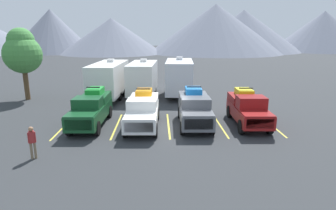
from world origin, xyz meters
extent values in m
plane|color=#2D3033|center=(0.00, 0.00, 0.00)|extent=(240.00, 240.00, 0.00)
cube|color=#144723|center=(-5.36, 0.92, 0.92)|extent=(2.08, 5.78, 0.93)
cube|color=#144723|center=(-5.42, -1.14, 1.43)|extent=(1.88, 1.66, 0.08)
cube|color=#144723|center=(-5.37, 0.41, 1.75)|extent=(1.84, 1.54, 0.73)
cube|color=slate|center=(-5.39, -0.19, 1.79)|extent=(1.68, 0.26, 0.54)
cube|color=#144723|center=(-5.31, 2.47, 1.64)|extent=(1.95, 2.69, 0.51)
cube|color=silver|center=(-5.44, -1.91, 0.97)|extent=(1.62, 0.11, 0.65)
cylinder|color=black|center=(-4.54, -1.05, 0.46)|extent=(0.31, 0.92, 0.91)
cylinder|color=black|center=(-6.29, -1.00, 0.46)|extent=(0.31, 0.92, 0.91)
cylinder|color=black|center=(-4.42, 2.84, 0.46)|extent=(0.31, 0.92, 0.91)
cylinder|color=black|center=(-6.17, 2.90, 0.46)|extent=(0.31, 0.92, 0.91)
cube|color=green|center=(-5.31, 2.47, 2.12)|extent=(1.10, 1.72, 0.45)
cylinder|color=black|center=(-4.90, 1.87, 2.11)|extent=(0.19, 0.45, 0.44)
cylinder|color=black|center=(-5.75, 1.90, 2.11)|extent=(0.19, 0.45, 0.44)
cylinder|color=black|center=(-4.86, 3.03, 2.11)|extent=(0.19, 0.45, 0.44)
cylinder|color=black|center=(-5.72, 3.06, 2.11)|extent=(0.19, 0.45, 0.44)
cube|color=black|center=(-5.32, 1.99, 2.49)|extent=(0.95, 0.11, 0.08)
cube|color=white|center=(-1.76, 0.44, 0.88)|extent=(2.18, 5.62, 0.87)
cube|color=white|center=(-1.82, -1.56, 1.35)|extent=(1.97, 1.62, 0.08)
cube|color=white|center=(-1.78, -0.06, 1.70)|extent=(1.93, 1.50, 0.77)
cube|color=slate|center=(-1.80, -0.64, 1.73)|extent=(1.77, 0.27, 0.57)
cube|color=white|center=(-1.72, 1.94, 1.58)|extent=(2.04, 2.62, 0.55)
cube|color=silver|center=(-1.85, -2.31, 0.92)|extent=(1.70, 0.11, 0.61)
cylinder|color=black|center=(-0.90, -1.48, 0.44)|extent=(0.31, 0.89, 0.88)
cylinder|color=black|center=(-2.74, -1.42, 0.44)|extent=(0.31, 0.89, 0.88)
cylinder|color=black|center=(-0.78, 2.31, 0.44)|extent=(0.31, 0.89, 0.88)
cylinder|color=black|center=(-2.62, 2.36, 0.44)|extent=(0.31, 0.89, 0.88)
cube|color=orange|center=(-1.72, 1.94, 2.08)|extent=(1.15, 1.67, 0.45)
cylinder|color=black|center=(-1.28, 1.37, 2.08)|extent=(0.19, 0.45, 0.44)
cylinder|color=black|center=(-2.18, 1.40, 2.08)|extent=(0.19, 0.45, 0.44)
cylinder|color=black|center=(-1.25, 2.49, 2.08)|extent=(0.19, 0.45, 0.44)
cylinder|color=black|center=(-2.15, 2.52, 2.08)|extent=(0.19, 0.45, 0.44)
cube|color=black|center=(-1.73, 1.48, 2.46)|extent=(1.00, 0.11, 0.08)
cube|color=#595B60|center=(1.81, 0.67, 0.90)|extent=(2.20, 5.27, 0.95)
cube|color=#595B60|center=(1.75, -1.21, 1.41)|extent=(2.00, 1.52, 0.08)
cube|color=#595B60|center=(1.79, 0.20, 1.73)|extent=(1.96, 1.41, 0.72)
cube|color=slate|center=(1.77, -0.34, 1.77)|extent=(1.80, 0.26, 0.53)
cube|color=#595B60|center=(1.85, 2.07, 1.66)|extent=(2.07, 2.46, 0.58)
cube|color=silver|center=(1.73, -1.91, 0.94)|extent=(1.74, 0.11, 0.67)
cylinder|color=black|center=(2.69, -1.13, 0.42)|extent=(0.31, 0.85, 0.84)
cylinder|color=black|center=(0.81, -1.07, 0.42)|extent=(0.31, 0.85, 0.84)
cylinder|color=black|center=(2.80, 2.40, 0.42)|extent=(0.31, 0.85, 0.84)
cylinder|color=black|center=(0.92, 2.46, 0.42)|extent=(0.31, 0.85, 0.84)
cube|color=blue|center=(1.85, 2.07, 2.17)|extent=(1.17, 1.57, 0.45)
cylinder|color=black|center=(2.29, 1.53, 2.17)|extent=(0.19, 0.45, 0.44)
cylinder|color=black|center=(1.37, 1.56, 2.17)|extent=(0.19, 0.45, 0.44)
cylinder|color=black|center=(2.32, 2.58, 2.17)|extent=(0.19, 0.45, 0.44)
cylinder|color=black|center=(1.41, 2.61, 2.17)|extent=(0.19, 0.45, 0.44)
cube|color=black|center=(1.84, 1.64, 2.55)|extent=(1.02, 0.11, 0.08)
cube|color=maroon|center=(5.53, 0.71, 0.89)|extent=(2.13, 5.33, 0.86)
cube|color=maroon|center=(5.48, -1.19, 1.35)|extent=(1.93, 1.53, 0.08)
cube|color=maroon|center=(5.52, 0.23, 1.73)|extent=(1.89, 1.43, 0.83)
cube|color=slate|center=(5.50, -0.31, 1.77)|extent=(1.74, 0.29, 0.61)
cube|color=maroon|center=(5.58, 2.13, 1.57)|extent=(2.00, 2.48, 0.51)
cube|color=silver|center=(5.45, -1.90, 0.93)|extent=(1.67, 0.11, 0.60)
cylinder|color=black|center=(6.38, -1.11, 0.46)|extent=(0.31, 0.92, 0.92)
cylinder|color=black|center=(4.57, -1.06, 0.46)|extent=(0.31, 0.92, 0.92)
cylinder|color=black|center=(6.49, 2.47, 0.46)|extent=(0.31, 0.92, 0.92)
cylinder|color=black|center=(4.69, 2.53, 0.46)|extent=(0.31, 0.92, 0.92)
cube|color=yellow|center=(5.58, 2.13, 2.04)|extent=(1.13, 1.59, 0.45)
cylinder|color=black|center=(6.00, 1.59, 2.04)|extent=(0.19, 0.45, 0.44)
cylinder|color=black|center=(5.12, 1.61, 2.04)|extent=(0.19, 0.45, 0.44)
cylinder|color=black|center=(6.04, 2.65, 2.04)|extent=(0.19, 0.45, 0.44)
cylinder|color=black|center=(5.15, 2.68, 2.04)|extent=(0.19, 0.45, 0.44)
cube|color=black|center=(5.57, 1.70, 2.42)|extent=(0.99, 0.11, 0.08)
cube|color=gold|center=(-7.19, 0.80, 0.00)|extent=(0.12, 5.50, 0.01)
cube|color=gold|center=(-3.59, 0.80, 0.00)|extent=(0.12, 5.50, 0.01)
cube|color=gold|center=(0.00, 0.80, 0.00)|extent=(0.12, 5.50, 0.01)
cube|color=gold|center=(3.59, 0.80, 0.00)|extent=(0.12, 5.50, 0.01)
cube|color=gold|center=(7.19, 0.80, 0.00)|extent=(0.12, 5.50, 0.01)
cube|color=white|center=(-5.46, 9.36, 1.98)|extent=(3.14, 7.40, 2.89)
cube|color=brown|center=(-6.76, 9.46, 2.12)|extent=(0.55, 6.91, 0.24)
cube|color=silver|center=(-5.38, 10.44, 3.57)|extent=(0.65, 0.74, 0.30)
cube|color=#333333|center=(-5.78, 5.16, 0.32)|extent=(0.21, 1.21, 0.12)
cylinder|color=black|center=(-4.34, 8.41, 0.38)|extent=(0.28, 0.77, 0.76)
cylinder|color=black|center=(-6.71, 8.59, 0.38)|extent=(0.28, 0.77, 0.76)
cylinder|color=black|center=(-4.20, 10.13, 0.38)|extent=(0.28, 0.77, 0.76)
cylinder|color=black|center=(-6.58, 10.32, 0.38)|extent=(0.28, 0.77, 0.76)
cube|color=white|center=(-2.24, 10.10, 1.95)|extent=(2.94, 6.43, 2.83)
cube|color=#595960|center=(-3.48, 10.20, 2.09)|extent=(0.48, 5.99, 0.24)
cube|color=silver|center=(-2.17, 11.04, 3.51)|extent=(0.65, 0.74, 0.30)
cube|color=#333333|center=(-2.52, 6.39, 0.32)|extent=(0.21, 1.21, 0.12)
cylinder|color=black|center=(-1.16, 9.27, 0.38)|extent=(0.28, 0.77, 0.76)
cylinder|color=black|center=(-3.43, 9.44, 0.38)|extent=(0.28, 0.77, 0.76)
cylinder|color=black|center=(-1.05, 10.76, 0.38)|extent=(0.28, 0.77, 0.76)
cylinder|color=black|center=(-3.31, 10.94, 0.38)|extent=(0.28, 0.77, 0.76)
cube|color=silver|center=(1.39, 9.97, 2.05)|extent=(3.01, 6.20, 3.05)
cube|color=#4C6B99|center=(0.11, 10.07, 2.20)|extent=(0.46, 5.76, 0.24)
cube|color=silver|center=(1.46, 10.87, 3.73)|extent=(0.65, 0.74, 0.30)
cube|color=#333333|center=(1.11, 6.37, 0.32)|extent=(0.21, 1.21, 0.12)
cylinder|color=black|center=(2.51, 9.16, 0.38)|extent=(0.28, 0.77, 0.76)
cylinder|color=black|center=(0.16, 9.34, 0.38)|extent=(0.28, 0.77, 0.76)
cylinder|color=black|center=(2.62, 10.60, 0.38)|extent=(0.28, 0.77, 0.76)
cylinder|color=black|center=(0.27, 10.78, 0.38)|extent=(0.28, 0.77, 0.76)
cylinder|color=#726047|center=(-7.17, -4.42, 0.43)|extent=(0.13, 0.13, 0.87)
cylinder|color=#726047|center=(-7.01, -4.35, 0.43)|extent=(0.13, 0.13, 0.87)
cube|color=maroon|center=(-7.09, -4.39, 1.18)|extent=(0.31, 0.29, 0.62)
sphere|color=#9E704C|center=(-7.09, -4.39, 1.60)|extent=(0.24, 0.24, 0.24)
cylinder|color=maroon|center=(-7.21, -4.45, 1.15)|extent=(0.10, 0.10, 0.55)
cylinder|color=maroon|center=(-6.96, -4.33, 1.15)|extent=(0.10, 0.10, 0.55)
cylinder|color=brown|center=(-13.25, 9.11, 1.70)|extent=(0.45, 0.45, 3.41)
sphere|color=#478C42|center=(-13.25, 9.11, 4.28)|extent=(3.48, 3.48, 3.48)
sphere|color=#478C42|center=(-13.32, 9.22, 5.50)|extent=(2.43, 2.43, 2.43)
cone|color=slate|center=(-33.89, 74.92, 6.56)|extent=(25.54, 25.54, 13.11)
cone|color=slate|center=(-14.61, 70.77, 5.17)|extent=(31.03, 31.03, 10.34)
cone|color=slate|center=(17.07, 73.19, 7.32)|extent=(41.58, 41.58, 14.65)
cone|color=slate|center=(27.62, 79.39, 6.68)|extent=(37.57, 37.57, 13.36)
cone|color=slate|center=(54.79, 79.53, 6.56)|extent=(32.41, 32.41, 13.11)
camera|label=1|loc=(-0.67, -18.17, 6.31)|focal=30.62mm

